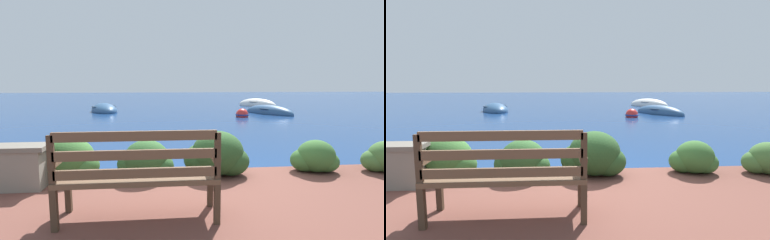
{
  "view_description": "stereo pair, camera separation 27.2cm",
  "coord_description": "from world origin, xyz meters",
  "views": [
    {
      "loc": [
        -0.3,
        -4.56,
        1.59
      ],
      "look_at": [
        0.56,
        3.99,
        0.49
      ],
      "focal_mm": 28.0,
      "sensor_mm": 36.0,
      "label": 1
    },
    {
      "loc": [
        -0.03,
        -4.58,
        1.59
      ],
      "look_at": [
        0.56,
        3.99,
        0.49
      ],
      "focal_mm": 28.0,
      "sensor_mm": 36.0,
      "label": 2
    }
  ],
  "objects": [
    {
      "name": "hedge_clump_right",
      "position": [
        0.49,
        -0.3,
        0.5
      ],
      "size": [
        0.96,
        0.69,
        0.65
      ],
      "color": "#284C23",
      "rests_on": "patio_terrace"
    },
    {
      "name": "rowboat_mid",
      "position": [
        -3.37,
        11.66,
        0.07
      ],
      "size": [
        2.09,
        2.78,
        0.8
      ],
      "rotation": [
        0.0,
        0.0,
        1.95
      ],
      "color": "#2D517A",
      "rests_on": "ground_plane"
    },
    {
      "name": "hedge_clump_left",
      "position": [
        -1.63,
        -0.27,
        0.48
      ],
      "size": [
        0.87,
        0.63,
        0.59
      ],
      "color": "#38662D",
      "rests_on": "patio_terrace"
    },
    {
      "name": "rowboat_nearest",
      "position": [
        4.99,
        9.8,
        0.06
      ],
      "size": [
        2.24,
        2.89,
        0.76
      ],
      "rotation": [
        0.0,
        0.0,
        2.11
      ],
      "color": "#2D517A",
      "rests_on": "ground_plane"
    },
    {
      "name": "hedge_clump_far_right",
      "position": [
        2.02,
        -0.3,
        0.43
      ],
      "size": [
        0.72,
        0.52,
        0.49
      ],
      "color": "#38662D",
      "rests_on": "patio_terrace"
    },
    {
      "name": "park_bench",
      "position": [
        -0.54,
        -1.68,
        0.71
      ],
      "size": [
        1.58,
        0.48,
        0.93
      ],
      "rotation": [
        0.0,
        0.0,
        -0.08
      ],
      "color": "#433123",
      "rests_on": "patio_terrace"
    },
    {
      "name": "ground_plane",
      "position": [
        0.0,
        0.0,
        0.0
      ],
      "size": [
        80.0,
        80.0,
        0.0
      ],
      "color": "navy"
    },
    {
      "name": "hedge_clump_centre",
      "position": [
        -0.54,
        -0.35,
        0.46
      ],
      "size": [
        0.81,
        0.58,
        0.55
      ],
      "color": "#2D5628",
      "rests_on": "patio_terrace"
    },
    {
      "name": "rowboat_far",
      "position": [
        5.83,
        14.26,
        0.07
      ],
      "size": [
        2.5,
        2.83,
        0.88
      ],
      "rotation": [
        0.0,
        0.0,
        5.36
      ],
      "color": "silver",
      "rests_on": "ground_plane"
    },
    {
      "name": "mooring_buoy",
      "position": [
        3.31,
        8.64,
        0.1
      ],
      "size": [
        0.62,
        0.62,
        0.56
      ],
      "color": "red",
      "rests_on": "ground_plane"
    }
  ]
}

